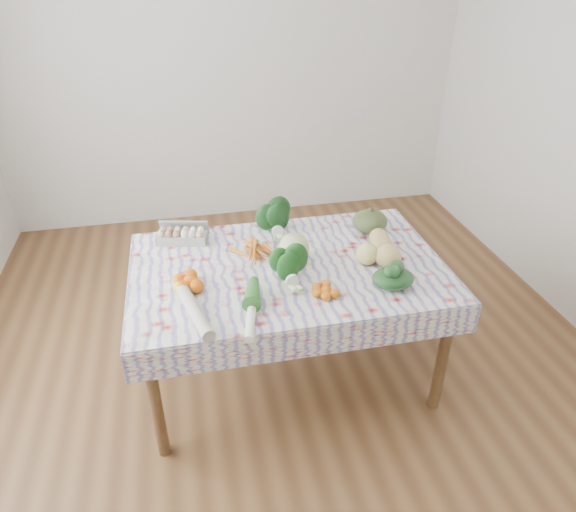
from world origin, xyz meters
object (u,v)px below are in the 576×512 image
at_px(kabocha_squash, 370,221).
at_px(cabbage, 294,248).
at_px(butternut_squash, 385,247).
at_px(dining_table, 288,278).
at_px(grapefruit, 367,254).
at_px(egg_carton, 182,237).

height_order(kabocha_squash, cabbage, cabbage).
height_order(kabocha_squash, butternut_squash, butternut_squash).
xyz_separation_m(dining_table, grapefruit, (0.42, -0.07, 0.14)).
relative_size(cabbage, butternut_squash, 0.55).
xyz_separation_m(dining_table, egg_carton, (-0.54, 0.37, 0.12)).
bearing_deg(kabocha_squash, grapefruit, -112.09).
distance_m(egg_carton, grapefruit, 1.06).
distance_m(egg_carton, cabbage, 0.67).
height_order(dining_table, kabocha_squash, kabocha_squash).
bearing_deg(grapefruit, egg_carton, 155.28).
bearing_deg(grapefruit, cabbage, 163.61).
distance_m(cabbage, grapefruit, 0.39).
xyz_separation_m(egg_carton, grapefruit, (0.96, -0.44, 0.02)).
relative_size(egg_carton, grapefruit, 2.37).
distance_m(dining_table, egg_carton, 0.67).
bearing_deg(butternut_squash, dining_table, -175.69).
height_order(dining_table, butternut_squash, butternut_squash).
bearing_deg(egg_carton, butternut_squash, -7.74).
height_order(dining_table, cabbage, cabbage).
relative_size(dining_table, egg_carton, 5.64).
distance_m(kabocha_squash, cabbage, 0.57).
bearing_deg(grapefruit, kabocha_squash, 67.91).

